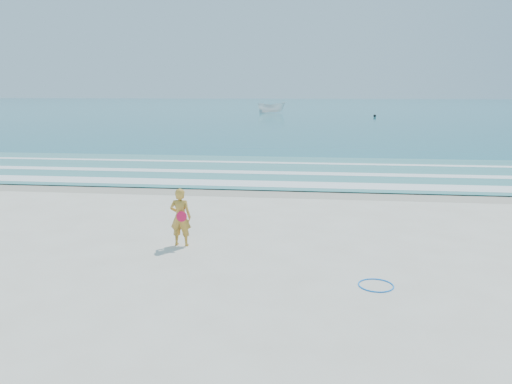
# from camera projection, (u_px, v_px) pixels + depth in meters

# --- Properties ---
(ground) EXTENTS (400.00, 400.00, 0.00)m
(ground) POSITION_uv_depth(u_px,v_px,m) (220.00, 272.00, 11.08)
(ground) COLOR silver
(ground) RESTS_ON ground
(wet_sand) EXTENTS (400.00, 2.40, 0.00)m
(wet_sand) POSITION_uv_depth(u_px,v_px,m) (263.00, 191.00, 19.83)
(wet_sand) COLOR #B2A893
(wet_sand) RESTS_ON ground
(ocean) EXTENTS (400.00, 190.00, 0.04)m
(ocean) POSITION_uv_depth(u_px,v_px,m) (308.00, 107.00, 113.16)
(ocean) COLOR #19727F
(ocean) RESTS_ON ground
(shallow) EXTENTS (400.00, 10.00, 0.01)m
(shallow) POSITION_uv_depth(u_px,v_px,m) (274.00, 170.00, 24.68)
(shallow) COLOR #59B7AD
(shallow) RESTS_ON ocean
(foam_near) EXTENTS (400.00, 1.40, 0.01)m
(foam_near) POSITION_uv_depth(u_px,v_px,m) (266.00, 184.00, 21.08)
(foam_near) COLOR white
(foam_near) RESTS_ON shallow
(foam_mid) EXTENTS (400.00, 0.90, 0.01)m
(foam_mid) POSITION_uv_depth(u_px,v_px,m) (272.00, 173.00, 23.90)
(foam_mid) COLOR white
(foam_mid) RESTS_ON shallow
(foam_far) EXTENTS (400.00, 0.60, 0.01)m
(foam_far) POSITION_uv_depth(u_px,v_px,m) (278.00, 163.00, 27.11)
(foam_far) COLOR white
(foam_far) RESTS_ON shallow
(hoop) EXTENTS (0.85, 0.85, 0.03)m
(hoop) POSITION_uv_depth(u_px,v_px,m) (376.00, 285.00, 10.28)
(hoop) COLOR #0E7FFC
(hoop) RESTS_ON ground
(boat) EXTENTS (4.59, 1.76, 1.77)m
(boat) POSITION_uv_depth(u_px,v_px,m) (271.00, 108.00, 84.02)
(boat) COLOR white
(boat) RESTS_ON ocean
(buoy) EXTENTS (0.41, 0.41, 0.41)m
(buoy) POSITION_uv_depth(u_px,v_px,m) (375.00, 116.00, 71.08)
(buoy) COLOR black
(buoy) RESTS_ON ocean
(woman) EXTENTS (0.56, 0.41, 1.51)m
(woman) POSITION_uv_depth(u_px,v_px,m) (181.00, 217.00, 12.81)
(woman) COLOR #C68A2E
(woman) RESTS_ON ground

